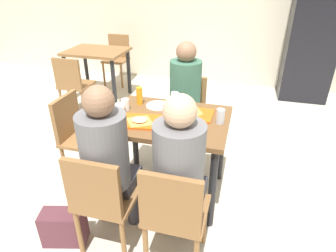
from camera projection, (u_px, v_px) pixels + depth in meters
ground_plane at (168, 191)px, 2.81m from camera, size 10.00×10.00×0.02m
back_wall at (220, 1)px, 4.86m from camera, size 10.00×0.10×2.80m
main_table at (168, 130)px, 2.50m from camera, size 1.00×0.76×0.77m
chair_near_left at (102, 198)px, 1.98m from camera, size 0.40×0.40×0.85m
chair_near_right at (174, 212)px, 1.86m from camera, size 0.40×0.40×0.85m
chair_far_side at (187, 110)px, 3.21m from camera, size 0.40×0.40×0.85m
chair_left_end at (78, 132)px, 2.78m from camera, size 0.40×0.40×0.85m
person_in_red at (108, 156)px, 1.98m from camera, size 0.32×0.42×1.26m
person_in_brown_jacket at (180, 168)px, 1.86m from camera, size 0.32×0.42×1.26m
person_far_side at (184, 94)px, 2.98m from camera, size 0.32×0.42×1.26m
tray_red_near at (143, 121)px, 2.36m from camera, size 0.39×0.31×0.02m
tray_red_far at (191, 114)px, 2.49m from camera, size 0.36×0.26×0.02m
paper_plate_center at (158, 106)px, 2.65m from camera, size 0.22×0.22×0.01m
paper_plate_near_edge at (180, 132)px, 2.23m from camera, size 0.22×0.22×0.01m
pizza_slice_a at (140, 120)px, 2.35m from camera, size 0.21×0.21×0.02m
pizza_slice_b at (191, 111)px, 2.49m from camera, size 0.17×0.24×0.02m
plastic_cup_a at (175, 98)px, 2.69m from camera, size 0.07×0.07×0.10m
plastic_cup_b at (160, 131)px, 2.14m from camera, size 0.07×0.07×0.10m
plastic_cup_c at (125, 104)px, 2.56m from camera, size 0.07×0.07×0.10m
plastic_cup_d at (186, 102)px, 2.60m from camera, size 0.07×0.07×0.10m
soda_can at (220, 116)px, 2.33m from camera, size 0.07×0.07×0.12m
condiment_bottle at (139, 96)px, 2.66m from camera, size 0.06×0.06×0.16m
foil_bundle at (119, 108)px, 2.50m from camera, size 0.10×0.10×0.10m
handbag at (64, 227)px, 2.22m from camera, size 0.35×0.24×0.28m
drink_fridge at (312, 38)px, 4.43m from camera, size 0.70×0.60×1.90m
background_table at (97, 59)px, 4.55m from camera, size 0.90×0.70×0.77m
background_chair_near at (73, 83)px, 3.99m from camera, size 0.40×0.40×0.85m
background_chair_far at (117, 56)px, 5.24m from camera, size 0.40×0.40×0.85m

